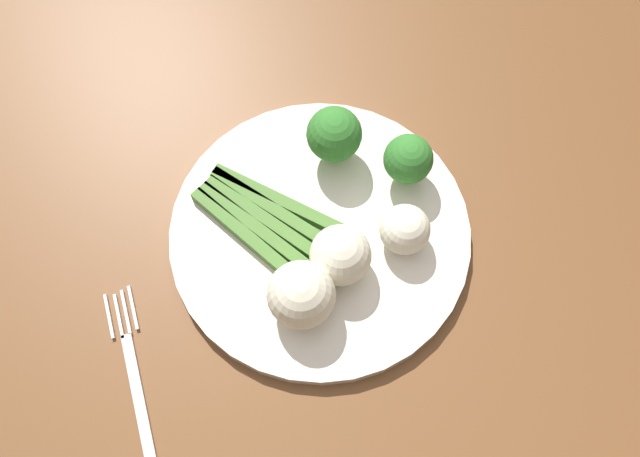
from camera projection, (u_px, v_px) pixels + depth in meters
The scene contains 10 objects.
ground_plane at pixel (308, 367), 1.40m from camera, with size 6.00×6.00×0.02m, color gray.
dining_table at pixel (297, 245), 0.77m from camera, with size 1.38×1.06×0.77m.
plate at pixel (320, 233), 0.67m from camera, with size 0.30×0.30×0.01m, color silver.
asparagus_bundle at pixel (268, 222), 0.66m from camera, with size 0.11×0.17×0.01m.
broccoli_back_right at pixel (334, 135), 0.66m from camera, with size 0.06×0.06×0.07m.
broccoli_left at pixel (408, 160), 0.65m from camera, with size 0.05×0.05×0.06m.
cauliflower_outer_edge at pixel (345, 253), 0.62m from camera, with size 0.06×0.06×0.06m, color silver.
cauliflower_near_fork at pixel (301, 295), 0.60m from camera, with size 0.06×0.06×0.06m, color silver.
cauliflower_front at pixel (405, 230), 0.64m from camera, with size 0.05×0.05×0.05m, color white.
fork at pixel (133, 370), 0.62m from camera, with size 0.07×0.16×0.00m.
Camera 1 is at (-0.14, -0.25, 1.39)m, focal length 37.75 mm.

